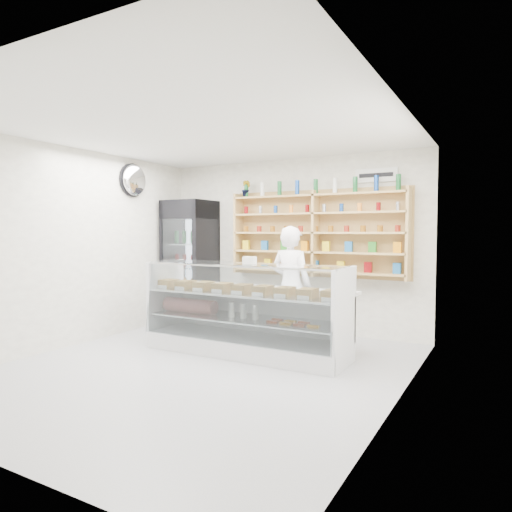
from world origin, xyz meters
The scene contains 8 objects.
room centered at (0.00, 0.00, 1.40)m, with size 5.00×5.00×5.00m.
display_counter centered at (0.12, 0.85, 0.34)m, with size 2.75×0.82×1.20m.
shop_worker centered at (0.45, 1.55, 0.85)m, with size 0.62×0.41×1.70m, color white.
drinks_cooler centered at (-1.77, 2.13, 1.08)m, with size 0.78×0.76×2.16m.
wall_shelving centered at (0.50, 2.34, 1.59)m, with size 2.84×0.28×1.33m.
potted_plant centered at (-0.75, 2.34, 2.33)m, with size 0.15×0.12×0.28m, color #1E6626.
security_mirror centered at (-2.17, 1.20, 2.45)m, with size 0.15×0.50×0.50m, color silver.
wall_sign centered at (1.40, 2.47, 2.45)m, with size 0.62×0.03×0.20m, color white.
Camera 1 is at (3.15, -4.31, 1.61)m, focal length 32.00 mm.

